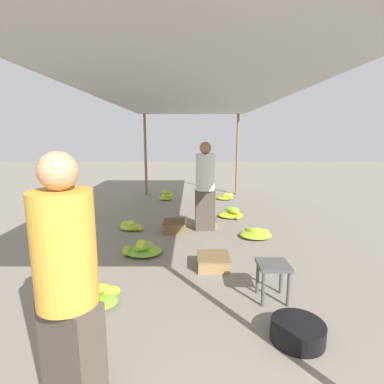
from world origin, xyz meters
name	(u,v)px	position (x,y,z in m)	size (l,w,h in m)	color
canopy_post_back_left	(147,155)	(-1.41, 8.13, 1.23)	(0.08, 0.08, 2.46)	olive
canopy_post_back_right	(238,155)	(1.41, 8.13, 1.23)	(0.08, 0.08, 2.46)	olive
canopy_tarp	(192,96)	(0.00, 4.22, 2.48)	(3.21, 8.23, 0.04)	#B2B2B7
vendor_foreground	(69,288)	(-0.74, 0.60, 0.90)	(0.50, 0.50, 1.73)	#4C4238
stool	(274,271)	(0.91, 2.01, 0.34)	(0.34, 0.34, 0.43)	#4C4C4C
basin_black	(299,332)	(0.96, 1.32, 0.09)	(0.48, 0.48, 0.17)	black
banana_pile_left_0	(96,298)	(-1.04, 1.89, 0.08)	(0.53, 0.56, 0.24)	yellow
banana_pile_left_1	(144,249)	(-0.74, 3.30, 0.09)	(0.61, 0.50, 0.22)	#7AB536
banana_pile_left_2	(132,226)	(-1.18, 4.56, 0.07)	(0.57, 0.50, 0.18)	#93BF32
banana_pile_left_3	(167,196)	(-0.72, 7.28, 0.12)	(0.42, 0.38, 0.29)	#C6D429
banana_pile_right_0	(258,234)	(1.19, 4.10, 0.06)	(0.57, 0.50, 0.17)	#AAC82E
banana_pile_right_1	(233,214)	(0.91, 5.44, 0.07)	(0.56, 0.55, 0.21)	#7CB636
banana_pile_right_2	(227,197)	(1.00, 7.34, 0.08)	(0.51, 0.51, 0.20)	#98C131
crate_near	(176,226)	(-0.31, 4.43, 0.11)	(0.43, 0.43, 0.21)	brown
crate_mid	(214,262)	(0.31, 2.81, 0.10)	(0.44, 0.44, 0.19)	#9E7A4C
crate_far	(208,223)	(0.31, 4.72, 0.09)	(0.39, 0.39, 0.17)	#9E7A4C
shopper_walking_mid	(206,185)	(0.27, 4.54, 0.88)	(0.39, 0.38, 1.70)	#4C4238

